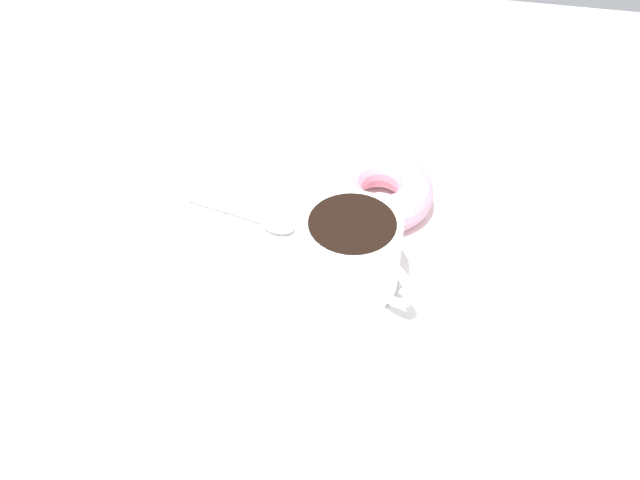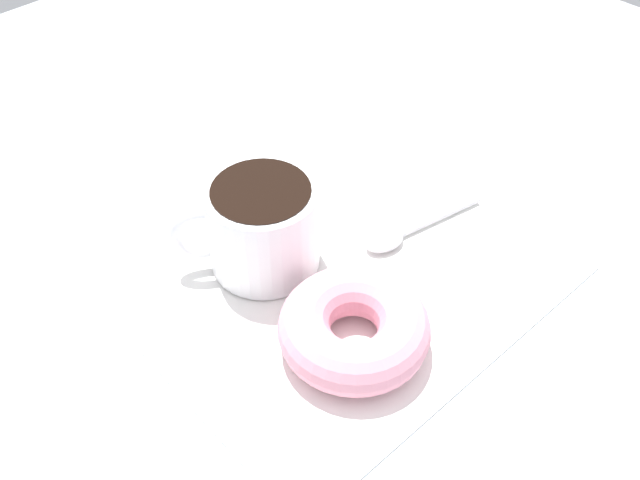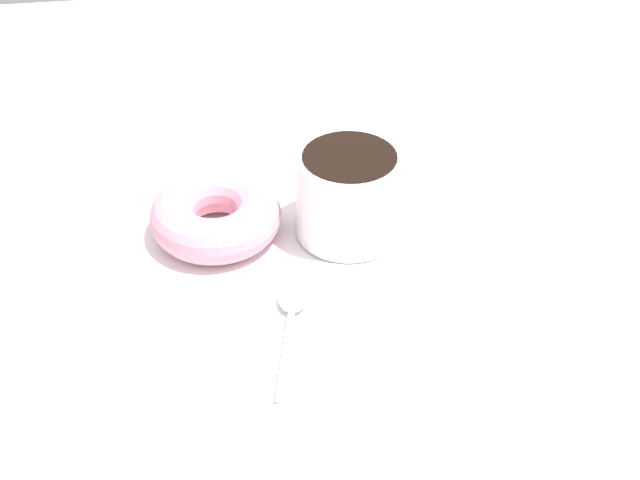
# 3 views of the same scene
# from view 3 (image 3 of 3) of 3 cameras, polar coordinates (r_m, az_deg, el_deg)

# --- Properties ---
(ground_plane) EXTENTS (1.20, 1.20, 0.02)m
(ground_plane) POSITION_cam_3_polar(r_m,az_deg,el_deg) (0.74, 0.70, -3.04)
(ground_plane) COLOR #B2BCC6
(napkin) EXTENTS (0.34, 0.34, 0.00)m
(napkin) POSITION_cam_3_polar(r_m,az_deg,el_deg) (0.75, -0.00, -1.29)
(napkin) COLOR white
(napkin) RESTS_ON ground_plane
(coffee_cup) EXTENTS (0.11, 0.09, 0.08)m
(coffee_cup) POSITION_cam_3_polar(r_m,az_deg,el_deg) (0.75, 1.91, 3.10)
(coffee_cup) COLOR white
(coffee_cup) RESTS_ON napkin
(donut) EXTENTS (0.11, 0.11, 0.04)m
(donut) POSITION_cam_3_polar(r_m,az_deg,el_deg) (0.77, -6.68, 1.59)
(donut) COLOR pink
(donut) RESTS_ON napkin
(spoon) EXTENTS (0.12, 0.04, 0.01)m
(spoon) POSITION_cam_3_polar(r_m,az_deg,el_deg) (0.69, -1.84, -4.59)
(spoon) COLOR silver
(spoon) RESTS_ON napkin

